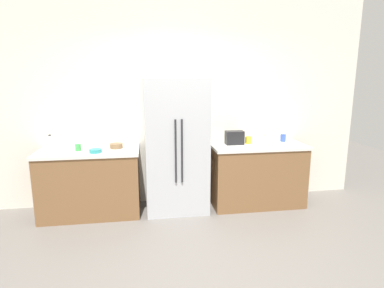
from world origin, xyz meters
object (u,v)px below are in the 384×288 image
object	(u,v)px
cup_b	(78,147)
cup_a	(283,138)
refrigerator	(176,146)
toaster	(234,138)
rice_cooker	(272,136)
cup_c	(248,140)
bowl_b	(116,146)
bottle_a	(51,145)
bowl_a	(96,151)

from	to	relation	value
cup_b	cup_a	bearing A→B (deg)	3.28
refrigerator	toaster	distance (m)	0.85
toaster	rice_cooker	size ratio (longest dim) A/B	0.88
refrigerator	cup_b	world-z (taller)	refrigerator
refrigerator	toaster	xyz separation A→B (m)	(0.84, 0.07, 0.08)
cup_c	bowl_b	world-z (taller)	cup_c
bottle_a	cup_c	size ratio (longest dim) A/B	2.18
rice_cooker	bottle_a	bearing A→B (deg)	179.11
bowl_b	rice_cooker	bearing A→B (deg)	-3.88
bowl_b	bottle_a	bearing A→B (deg)	-173.00
cup_b	rice_cooker	bearing A→B (deg)	-1.29
cup_a	cup_b	xyz separation A→B (m)	(-2.88, -0.17, -0.01)
toaster	bowl_a	world-z (taller)	toaster
cup_b	refrigerator	bearing A→B (deg)	0.84
refrigerator	toaster	world-z (taller)	refrigerator
toaster	bowl_a	xyz separation A→B (m)	(-1.88, -0.22, -0.07)
toaster	cup_c	bearing A→B (deg)	3.84
bottle_a	bowl_b	world-z (taller)	bottle_a
rice_cooker	bottle_a	xyz separation A→B (m)	(-2.94, 0.05, -0.05)
toaster	bottle_a	distance (m)	2.45
toaster	cup_b	size ratio (longest dim) A/B	2.88
cup_b	bowl_a	size ratio (longest dim) A/B	0.57
cup_a	bowl_b	bearing A→B (deg)	-178.11
toaster	rice_cooker	xyz separation A→B (m)	(0.49, -0.14, 0.04)
bowl_b	cup_c	bearing A→B (deg)	0.43
bottle_a	cup_a	size ratio (longest dim) A/B	2.07
bottle_a	cup_c	xyz separation A→B (m)	(2.66, 0.11, -0.04)
refrigerator	bowl_b	xyz separation A→B (m)	(-0.80, 0.07, 0.01)
rice_cooker	toaster	bearing A→B (deg)	163.70
cup_a	cup_c	bearing A→B (deg)	-173.31
cup_a	bowl_b	world-z (taller)	cup_a
bottle_a	bowl_a	distance (m)	0.58
refrigerator	bowl_b	size ratio (longest dim) A/B	10.45
refrigerator	bowl_a	distance (m)	1.05
refrigerator	cup_b	bearing A→B (deg)	-179.16
bottle_a	cup_b	world-z (taller)	bottle_a
toaster	bottle_a	world-z (taller)	bottle_a
toaster	cup_a	bearing A→B (deg)	5.92
rice_cooker	bowl_a	distance (m)	2.38
cup_c	bottle_a	bearing A→B (deg)	-177.56
bottle_a	cup_a	world-z (taller)	bottle_a
rice_cooker	bottle_a	size ratio (longest dim) A/B	1.28
cup_a	cup_b	world-z (taller)	cup_a
toaster	cup_c	world-z (taller)	toaster
refrigerator	rice_cooker	distance (m)	1.34
bottle_a	cup_a	xyz separation A→B (m)	(3.22, 0.18, -0.03)
toaster	rice_cooker	distance (m)	0.52
refrigerator	cup_c	distance (m)	1.05
cup_a	bowl_b	distance (m)	2.41
toaster	cup_b	world-z (taller)	toaster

